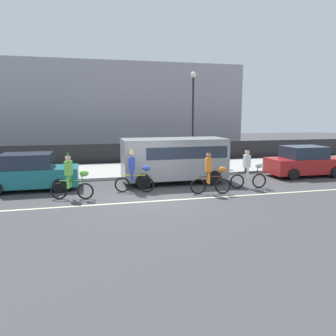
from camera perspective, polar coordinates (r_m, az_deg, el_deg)
ground_plane at (r=13.30m, az=-2.12°, el=-5.21°), size 80.00×80.00×0.00m
road_centre_line at (r=12.83m, az=-1.66°, el=-5.74°), size 36.00×0.14×0.01m
sidewalk_curb at (r=19.56m, az=-6.02°, el=-0.31°), size 60.00×5.00×0.15m
fence_line at (r=22.32m, az=-7.08°, el=2.50°), size 40.00×0.08×1.40m
building_backdrop at (r=30.62m, az=-15.60°, el=9.81°), size 28.00×8.00×7.51m
parade_cyclist_lime at (r=13.41m, az=-16.40°, el=-1.79°), size 1.69×0.58×1.92m
parade_cyclist_cobalt at (r=14.11m, az=-5.84°, el=-0.91°), size 1.69×0.58×1.92m
parade_cyclist_orange at (r=13.85m, az=7.50°, el=-1.13°), size 1.70×0.54×1.92m
parade_cyclist_zebra at (r=15.24m, az=13.91°, el=-0.37°), size 1.72×0.50×1.92m
parked_van_grey at (r=15.99m, az=1.29°, el=1.94°), size 5.00×2.22×2.18m
parked_car_red at (r=19.25m, az=22.69°, el=0.98°), size 4.10×1.92×1.64m
parked_car_teal at (r=15.74m, az=-22.95°, el=-0.77°), size 4.10×1.92×1.64m
street_lamp_post at (r=21.56m, az=4.38°, el=11.05°), size 0.36×0.36×5.86m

